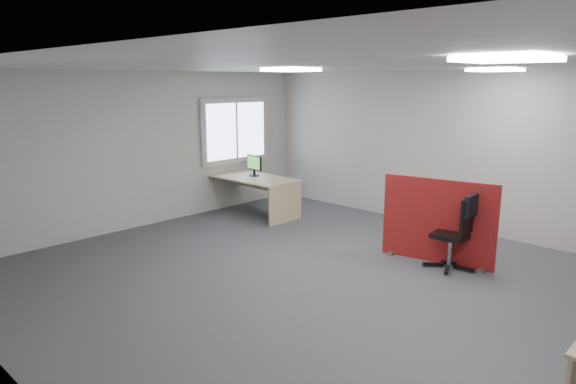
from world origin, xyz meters
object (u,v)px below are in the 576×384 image
Objects in this scene: red_divider at (438,222)px; second_desk at (255,185)px; monitor_second at (254,165)px; office_chair at (459,228)px.

red_divider is 0.88× the size of second_desk.
red_divider is at bearing 6.16° from monitor_second.
monitor_second is (-0.07, 0.06, 0.39)m from second_desk.
second_desk is 4.22m from office_chair.
second_desk is (-3.86, 0.07, -0.03)m from red_divider.
red_divider is at bearing -1.00° from second_desk.
second_desk is at bearing 175.38° from office_chair.
monitor_second is (-3.93, 0.13, 0.36)m from red_divider.
red_divider reaches higher than second_desk.
red_divider is 0.36m from office_chair.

